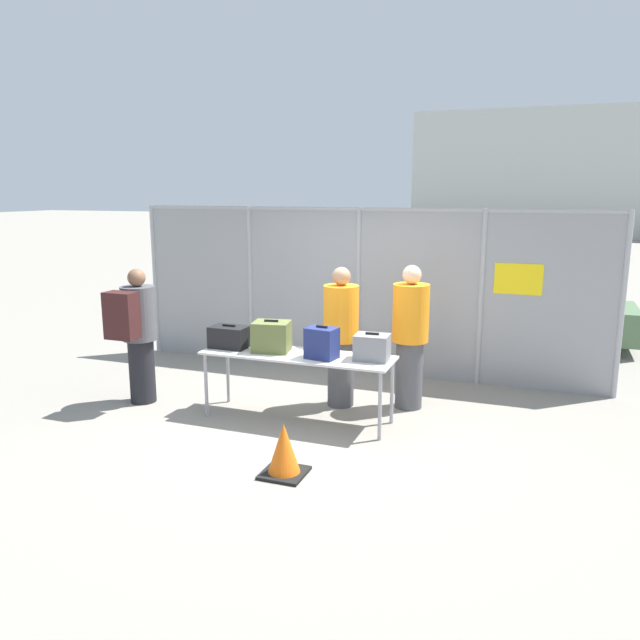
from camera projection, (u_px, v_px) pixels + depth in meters
name	position (u px, v px, depth m)	size (l,w,h in m)	color
ground_plane	(305.00, 419.00, 7.16)	(120.00, 120.00, 0.00)	gray
fence_section	(359.00, 288.00, 8.79)	(6.85, 0.07, 2.34)	#9EA0A5
inspection_table	(297.00, 359.00, 7.00)	(2.19, 0.64, 0.77)	silver
suitcase_black	(229.00, 337.00, 7.26)	(0.44, 0.29, 0.27)	black
suitcase_olive	(272.00, 337.00, 7.08)	(0.46, 0.40, 0.37)	#566033
suitcase_navy	(322.00, 343.00, 6.78)	(0.36, 0.29, 0.37)	navy
suitcase_grey	(372.00, 347.00, 6.72)	(0.38, 0.31, 0.30)	slate
traveler_hooded	(137.00, 331.00, 7.51)	(0.41, 0.64, 1.66)	black
security_worker_near	(341.00, 335.00, 7.45)	(0.42, 0.42, 1.69)	#4C4C51
security_worker_far	(410.00, 335.00, 7.37)	(0.43, 0.43, 1.72)	#4C4C51
utility_trailer	(524.00, 318.00, 10.70)	(4.42, 2.15, 0.71)	#4C6B47
distant_hangar	(569.00, 175.00, 39.29)	(17.39, 12.60, 7.00)	#B2B7B2
traffic_cone	(284.00, 451.00, 5.71)	(0.40, 0.40, 0.50)	black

